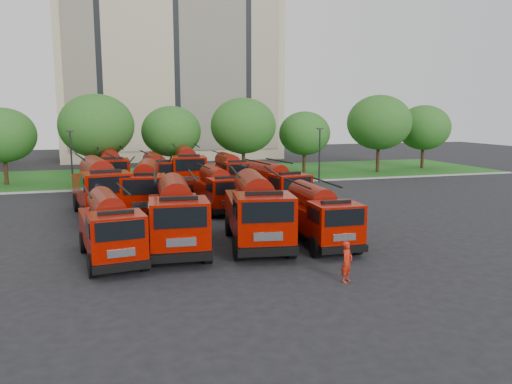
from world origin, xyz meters
TOP-DOWN VIEW (x-y plane):
  - ground at (0.00, 0.00)m, footprint 140.00×140.00m
  - lawn at (0.00, 26.00)m, footprint 70.00×16.00m
  - curb at (0.00, 17.90)m, footprint 70.00×0.30m
  - apartment_building at (2.00, 47.94)m, footprint 30.00×14.18m
  - tree_1 at (-16.00, 23.00)m, footprint 5.71×5.71m
  - tree_2 at (-8.00, 21.50)m, footprint 6.72×6.72m
  - tree_3 at (-1.00, 24.00)m, footprint 5.88×5.88m
  - tree_4 at (6.00, 22.50)m, footprint 6.55×6.55m
  - tree_5 at (13.00, 23.50)m, footprint 5.46×5.46m
  - tree_6 at (21.00, 22.00)m, footprint 6.89×6.89m
  - tree_7 at (28.00, 24.00)m, footprint 6.05×6.05m
  - lamp_post_0 at (-10.00, 17.20)m, footprint 0.60×0.25m
  - lamp_post_1 at (12.00, 17.20)m, footprint 0.60×0.25m
  - fire_truck_0 at (-7.15, -3.37)m, footprint 3.01×6.68m
  - fire_truck_1 at (-4.08, -2.50)m, footprint 3.14×7.54m
  - fire_truck_2 at (-0.11, -2.69)m, footprint 3.73×7.90m
  - fire_truck_3 at (2.87, -3.53)m, footprint 2.51×6.44m
  - fire_truck_4 at (-7.67, 6.95)m, footprint 3.93×8.28m
  - fire_truck_5 at (-4.84, 6.56)m, footprint 3.47×7.66m
  - fire_truck_6 at (-0.10, 6.45)m, footprint 2.52×6.41m
  - fire_truck_7 at (3.89, 6.38)m, footprint 3.22×6.98m
  - fire_truck_8 at (-6.93, 16.90)m, footprint 2.95×7.73m
  - fire_truck_9 at (-3.24, 16.69)m, footprint 2.89×6.98m
  - fire_truck_10 at (-0.60, 16.88)m, footprint 3.36×8.03m
  - fire_truck_11 at (2.97, 15.64)m, footprint 2.54×6.64m
  - firefighter_0 at (1.63, -9.18)m, footprint 0.73×0.70m
  - firefighter_1 at (-0.60, -4.55)m, footprint 0.92×0.55m
  - firefighter_2 at (6.31, -0.34)m, footprint 0.69×1.01m
  - firefighter_3 at (2.54, -0.53)m, footprint 1.01×0.60m
  - firefighter_4 at (-4.77, 3.56)m, footprint 1.01×1.06m
  - firefighter_5 at (5.22, 4.33)m, footprint 1.81×1.07m

SIDE VIEW (x-z plane):
  - ground at x=0.00m, z-range 0.00..0.00m
  - firefighter_0 at x=1.63m, z-range -0.81..0.81m
  - firefighter_1 at x=-0.60m, z-range -0.91..0.91m
  - firefighter_2 at x=6.31m, z-range -0.79..0.79m
  - firefighter_3 at x=2.54m, z-range -0.74..0.74m
  - firefighter_4 at x=-4.77m, z-range -0.91..0.91m
  - firefighter_5 at x=5.22m, z-range -0.91..0.91m
  - lawn at x=0.00m, z-range 0.00..0.12m
  - curb at x=0.00m, z-range 0.00..0.14m
  - fire_truck_6 at x=-0.10m, z-range 0.01..2.89m
  - fire_truck_3 at x=2.87m, z-range 0.01..2.91m
  - fire_truck_0 at x=-7.15m, z-range 0.01..2.95m
  - fire_truck_11 at x=2.97m, z-range 0.01..3.01m
  - fire_truck_7 at x=3.89m, z-range 0.01..3.07m
  - fire_truck_9 at x=-3.24m, z-range 0.01..3.12m
  - fire_truck_1 at x=-4.08m, z-range 0.01..3.36m
  - fire_truck_5 at x=-4.84m, z-range 0.01..3.38m
  - fire_truck_2 at x=-0.11m, z-range 0.01..3.47m
  - fire_truck_8 at x=-6.93m, z-range 0.01..3.50m
  - fire_truck_10 at x=-0.60m, z-range 0.01..3.58m
  - fire_truck_4 at x=-7.67m, z-range 0.01..3.63m
  - lamp_post_0 at x=-10.00m, z-range 0.34..5.45m
  - lamp_post_1 at x=12.00m, z-range 0.34..5.45m
  - tree_5 at x=13.00m, z-range 1.01..7.69m
  - tree_1 at x=-16.00m, z-range 1.06..8.04m
  - tree_3 at x=-1.00m, z-range 1.09..8.28m
  - tree_7 at x=28.00m, z-range 1.12..8.52m
  - tree_4 at x=6.00m, z-range 1.21..9.23m
  - tree_2 at x=-8.00m, z-range 1.25..9.46m
  - tree_6 at x=21.00m, z-range 1.28..9.70m
  - apartment_building at x=2.00m, z-range 0.00..25.00m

